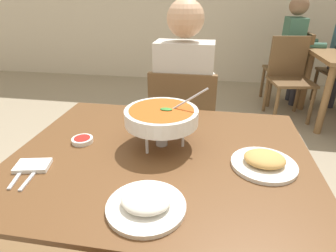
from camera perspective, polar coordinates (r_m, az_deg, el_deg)
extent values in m
cube|color=brown|center=(1.13, -1.27, -6.45)|extent=(1.18, 0.96, 0.04)
cylinder|color=brown|center=(1.82, -15.37, -7.76)|extent=(0.07, 0.07, 0.71)
cylinder|color=brown|center=(1.71, 19.76, -10.86)|extent=(0.07, 0.07, 0.71)
cube|color=brown|center=(2.02, 3.35, -0.67)|extent=(0.44, 0.44, 0.03)
cube|color=brown|center=(1.74, 2.80, 3.52)|extent=(0.42, 0.04, 0.45)
cylinder|color=brown|center=(2.29, 8.49, -3.98)|extent=(0.04, 0.04, 0.42)
cylinder|color=brown|center=(2.32, -0.94, -3.25)|extent=(0.04, 0.04, 0.42)
cylinder|color=brown|center=(1.96, 8.12, -9.41)|extent=(0.04, 0.04, 0.42)
cylinder|color=brown|center=(2.00, -2.92, -8.45)|extent=(0.04, 0.04, 0.42)
cylinder|color=#2D2D38|center=(2.13, 5.94, -5.68)|extent=(0.10, 0.10, 0.45)
cylinder|color=#2D2D38|center=(2.15, 0.61, -5.25)|extent=(0.10, 0.10, 0.45)
cube|color=#2D2D38|center=(1.97, 3.34, 1.03)|extent=(0.32, 0.32, 0.12)
cube|color=beige|center=(1.79, 3.29, 9.02)|extent=(0.36, 0.20, 0.50)
sphere|color=tan|center=(1.72, 3.63, 21.26)|extent=(0.22, 0.22, 0.22)
cylinder|color=beige|center=(1.98, 8.58, 8.97)|extent=(0.08, 0.28, 0.08)
cylinder|color=beige|center=(2.01, -0.67, 9.51)|extent=(0.08, 0.28, 0.08)
cylinder|color=silver|center=(1.15, 3.09, -2.01)|extent=(0.01, 0.01, 0.10)
cylinder|color=silver|center=(1.24, -2.70, 0.13)|extent=(0.01, 0.01, 0.10)
cylinder|color=silver|center=(1.10, -4.39, -3.32)|extent=(0.01, 0.01, 0.10)
torus|color=silver|center=(1.14, -1.35, 0.57)|extent=(0.21, 0.21, 0.01)
cylinder|color=#B2B2B7|center=(1.17, -1.31, -3.05)|extent=(0.05, 0.05, 0.04)
cone|color=orange|center=(1.16, -1.33, -1.67)|extent=(0.02, 0.02, 0.04)
cylinder|color=white|center=(1.12, -1.37, 1.95)|extent=(0.30, 0.30, 0.06)
cylinder|color=#B75119|center=(1.12, -1.38, 3.13)|extent=(0.26, 0.26, 0.01)
ellipsoid|color=#388433|center=(1.11, -0.37, 3.49)|extent=(0.05, 0.03, 0.01)
cylinder|color=silver|center=(1.11, 3.38, 4.89)|extent=(0.18, 0.01, 0.13)
cylinder|color=white|center=(0.86, -4.52, -16.20)|extent=(0.24, 0.24, 0.01)
ellipsoid|color=white|center=(0.85, -4.58, -14.92)|extent=(0.15, 0.13, 0.04)
cylinder|color=white|center=(1.10, 19.08, -7.51)|extent=(0.24, 0.24, 0.01)
ellipsoid|color=tan|center=(1.08, 19.28, -6.38)|extent=(0.15, 0.13, 0.04)
cylinder|color=white|center=(1.25, -17.20, -2.81)|extent=(0.09, 0.09, 0.02)
cylinder|color=maroon|center=(1.25, -17.26, -2.45)|extent=(0.07, 0.07, 0.01)
cube|color=white|center=(1.15, -26.07, -7.35)|extent=(0.13, 0.10, 0.02)
cube|color=silver|center=(1.13, -28.27, -8.68)|extent=(0.05, 0.17, 0.01)
cube|color=silver|center=(1.10, -26.16, -9.10)|extent=(0.03, 0.17, 0.01)
cylinder|color=brown|center=(3.19, 29.61, 4.46)|extent=(0.07, 0.07, 0.71)
cylinder|color=brown|center=(3.81, 26.56, 8.14)|extent=(0.07, 0.07, 0.71)
cylinder|color=brown|center=(4.26, 27.91, 7.47)|extent=(0.04, 0.04, 0.42)
cylinder|color=brown|center=(3.94, 30.12, 5.66)|extent=(0.04, 0.04, 0.42)
cube|color=brown|center=(3.94, 22.70, 10.60)|extent=(0.48, 0.48, 0.03)
cube|color=brown|center=(3.96, 26.11, 13.66)|extent=(0.08, 0.42, 0.45)
cylinder|color=brown|center=(4.11, 18.88, 8.51)|extent=(0.04, 0.04, 0.42)
cylinder|color=brown|center=(3.76, 20.21, 6.78)|extent=(0.04, 0.04, 0.42)
cylinder|color=brown|center=(4.23, 23.89, 8.14)|extent=(0.04, 0.04, 0.42)
cylinder|color=brown|center=(3.89, 25.61, 6.40)|extent=(0.04, 0.04, 0.42)
cube|color=brown|center=(3.43, 23.99, 8.33)|extent=(0.50, 0.50, 0.03)
cube|color=brown|center=(3.55, 23.54, 13.01)|extent=(0.42, 0.10, 0.45)
cylinder|color=brown|center=(3.26, 21.38, 3.75)|extent=(0.04, 0.04, 0.42)
cylinder|color=brown|center=(3.41, 27.39, 3.53)|extent=(0.04, 0.04, 0.42)
cylinder|color=brown|center=(3.59, 19.48, 6.04)|extent=(0.04, 0.04, 0.42)
cylinder|color=brown|center=(3.73, 25.05, 5.77)|extent=(0.04, 0.04, 0.42)
cylinder|color=#2D2D38|center=(4.08, 30.82, 6.33)|extent=(0.10, 0.10, 0.45)
cylinder|color=#2D2D38|center=(3.94, 24.75, 7.05)|extent=(0.10, 0.10, 0.45)
cylinder|color=#2D2D38|center=(4.13, 24.13, 7.93)|extent=(0.10, 0.10, 0.45)
cube|color=#2D2D38|center=(3.96, 24.63, 11.46)|extent=(0.32, 0.32, 0.12)
cube|color=#3D6B56|center=(3.88, 24.31, 16.01)|extent=(0.20, 0.36, 0.50)
sphere|color=#846047|center=(3.85, 25.40, 21.52)|extent=(0.22, 0.22, 0.22)
cylinder|color=#3D6B56|center=(3.79, 27.70, 14.40)|extent=(0.28, 0.08, 0.08)
cylinder|color=#3D6B56|center=(4.10, 26.47, 15.29)|extent=(0.28, 0.08, 0.08)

